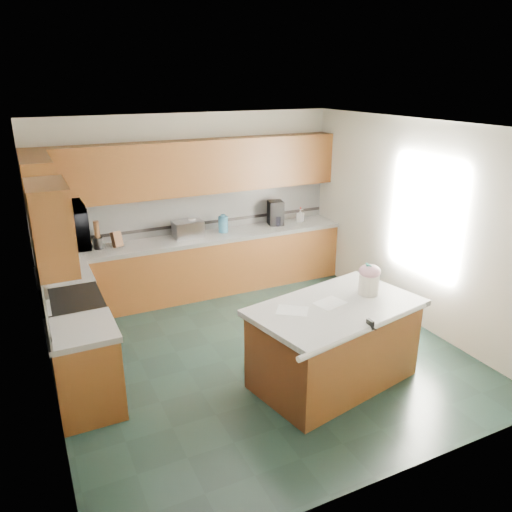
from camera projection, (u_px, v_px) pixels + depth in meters
floor at (257, 352)px, 6.11m from camera, size 4.60×4.60×0.00m
ceiling at (258, 126)px, 5.20m from camera, size 4.60×4.60×0.00m
wall_back at (191, 204)px, 7.62m from camera, size 4.60×0.04×2.70m
wall_front at (395, 340)px, 3.69m from camera, size 4.60×0.04×2.70m
wall_left at (37, 283)px, 4.71m from camera, size 0.04×4.60×2.70m
wall_right at (415, 224)px, 6.61m from camera, size 0.04×4.60×2.70m
back_base_cab at (201, 267)px, 7.66m from camera, size 4.60×0.60×0.86m
back_countertop at (199, 238)px, 7.51m from camera, size 4.60×0.64×0.06m
back_upper_cab at (193, 167)px, 7.26m from camera, size 4.60×0.33×0.78m
back_backsplash at (192, 212)px, 7.63m from camera, size 4.60×0.02×0.63m
back_accent_band at (193, 224)px, 7.69m from camera, size 4.60×0.01×0.05m
left_base_cab_rear at (69, 310)px, 6.24m from camera, size 0.60×0.82×0.86m
left_counter_rear at (64, 276)px, 6.08m from camera, size 0.64×0.82×0.06m
left_base_cab_front at (87, 371)px, 4.94m from camera, size 0.60×0.72×0.86m
left_counter_front at (82, 330)px, 4.79m from camera, size 0.64×0.72×0.06m
left_backsplash at (39, 274)px, 5.22m from camera, size 0.02×2.30×0.63m
left_accent_band at (42, 291)px, 5.29m from camera, size 0.01×2.30×0.05m
left_upper_cab_rear at (39, 190)px, 5.79m from camera, size 0.33×1.09×0.78m
left_upper_cab_front at (51, 227)px, 4.38m from camera, size 0.33×0.72×0.78m
range_body at (77, 337)px, 5.57m from camera, size 0.60×0.76×0.88m
range_oven_door at (104, 335)px, 5.70m from camera, size 0.02×0.68×0.55m
range_cooktop at (72, 300)px, 5.41m from camera, size 0.62×0.78×0.04m
range_handle at (103, 305)px, 5.58m from camera, size 0.02×0.66×0.02m
range_backguard at (45, 294)px, 5.26m from camera, size 0.06×0.76×0.18m
microwave at (62, 226)px, 5.13m from camera, size 0.50×0.73×0.41m
island_base at (334, 346)px, 5.41m from camera, size 1.86×1.29×0.86m
island_top at (336, 308)px, 5.26m from camera, size 1.98×1.41×0.06m
island_bullnose at (368, 329)px, 4.80m from camera, size 1.78×0.42×0.06m
treat_jar at (369, 284)px, 5.48m from camera, size 0.27×0.27×0.23m
treat_jar_lid at (370, 271)px, 5.43m from camera, size 0.24×0.24×0.15m
treat_jar_knob at (370, 267)px, 5.42m from camera, size 0.08×0.03×0.03m
treat_jar_knob_end_l at (367, 268)px, 5.40m from camera, size 0.04×0.04×0.04m
treat_jar_knob_end_r at (373, 266)px, 5.43m from camera, size 0.04×0.04×0.04m
soap_bottle_island at (366, 279)px, 5.44m from camera, size 0.15×0.15×0.36m
paper_sheet_a at (330, 303)px, 5.29m from camera, size 0.36×0.31×0.00m
paper_sheet_b at (292, 310)px, 5.12m from camera, size 0.40×0.38×0.00m
clamp_body at (370, 324)px, 4.82m from camera, size 0.03×0.10×0.09m
clamp_handle at (374, 328)px, 4.78m from camera, size 0.02×0.07×0.02m
knife_block at (117, 239)px, 7.01m from camera, size 0.17×0.19×0.24m
utensil_crock at (98, 243)px, 6.94m from camera, size 0.13×0.13×0.16m
utensil_bundle at (97, 229)px, 6.87m from camera, size 0.08×0.08×0.24m
toaster_oven at (188, 229)px, 7.43m from camera, size 0.43×0.29×0.25m
toaster_oven_door at (191, 232)px, 7.32m from camera, size 0.39×0.01×0.21m
paper_towel at (192, 227)px, 7.51m from camera, size 0.12×0.12×0.26m
paper_towel_base at (193, 235)px, 7.55m from camera, size 0.18×0.18×0.01m
water_jug at (223, 224)px, 7.67m from camera, size 0.15×0.15×0.24m
water_jug_neck at (223, 216)px, 7.63m from camera, size 0.07×0.07×0.03m
coffee_maker at (276, 213)px, 8.04m from camera, size 0.28×0.30×0.39m
coffee_carafe at (277, 221)px, 8.04m from camera, size 0.16×0.16×0.16m
soap_bottle_back at (300, 215)px, 8.23m from camera, size 0.13×0.14×0.21m
soap_back_cap at (301, 208)px, 8.19m from camera, size 0.02×0.02×0.03m
window_light_proxy at (425, 217)px, 6.37m from camera, size 0.02×1.40×1.10m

